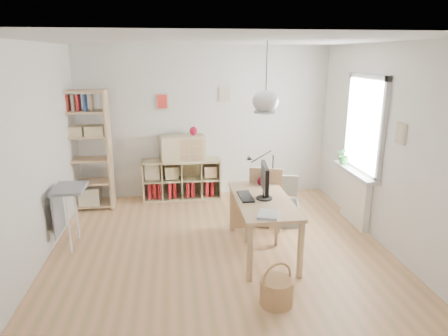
{
  "coord_description": "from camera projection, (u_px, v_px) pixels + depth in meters",
  "views": [
    {
      "loc": [
        -0.56,
        -4.9,
        2.54
      ],
      "look_at": [
        0.1,
        0.3,
        1.05
      ],
      "focal_mm": 32.0,
      "sensor_mm": 36.0,
      "label": 1
    }
  ],
  "objects": [
    {
      "name": "ground",
      "position": [
        220.0,
        248.0,
        5.44
      ],
      "size": [
        4.5,
        4.5,
        0.0
      ],
      "primitive_type": "plane",
      "color": "tan",
      "rests_on": "ground"
    },
    {
      "name": "room_shell",
      "position": [
        266.0,
        101.0,
        4.81
      ],
      "size": [
        4.5,
        4.5,
        4.5
      ],
      "color": "white",
      "rests_on": "ground"
    },
    {
      "name": "window_unit",
      "position": [
        365.0,
        125.0,
        5.85
      ],
      "size": [
        0.07,
        1.16,
        1.46
      ],
      "color": "white",
      "rests_on": "ground"
    },
    {
      "name": "radiator",
      "position": [
        355.0,
        198.0,
        6.16
      ],
      "size": [
        0.1,
        0.8,
        0.8
      ],
      "primitive_type": "cube",
      "color": "white",
      "rests_on": "ground"
    },
    {
      "name": "windowsill",
      "position": [
        355.0,
        172.0,
        6.04
      ],
      "size": [
        0.22,
        1.2,
        0.06
      ],
      "primitive_type": "cube",
      "color": "silver",
      "rests_on": "radiator"
    },
    {
      "name": "desk",
      "position": [
        263.0,
        205.0,
        5.18
      ],
      "size": [
        0.7,
        1.5,
        0.75
      ],
      "color": "#DEB580",
      "rests_on": "ground"
    },
    {
      "name": "cube_shelf",
      "position": [
        181.0,
        182.0,
        7.28
      ],
      "size": [
        1.4,
        0.38,
        0.72
      ],
      "color": "beige",
      "rests_on": "ground"
    },
    {
      "name": "tall_bookshelf",
      "position": [
        85.0,
        146.0,
        6.61
      ],
      "size": [
        0.8,
        0.38,
        2.0
      ],
      "color": "#DEB580",
      "rests_on": "ground"
    },
    {
      "name": "side_table",
      "position": [
        65.0,
        200.0,
        5.34
      ],
      "size": [
        0.4,
        0.55,
        0.85
      ],
      "color": "gray",
      "rests_on": "ground"
    },
    {
      "name": "chair",
      "position": [
        264.0,
        200.0,
        5.66
      ],
      "size": [
        0.61,
        0.61,
        0.98
      ],
      "rotation": [
        0.0,
        0.0,
        -0.33
      ],
      "color": "gray",
      "rests_on": "ground"
    },
    {
      "name": "wicker_basket",
      "position": [
        276.0,
        291.0,
        4.18
      ],
      "size": [
        0.35,
        0.35,
        0.48
      ],
      "rotation": [
        0.0,
        0.0,
        0.35
      ],
      "color": "#AA734C",
      "rests_on": "ground"
    },
    {
      "name": "storage_chest",
      "position": [
        278.0,
        207.0,
        6.29
      ],
      "size": [
        0.81,
        0.87,
        0.69
      ],
      "rotation": [
        0.0,
        0.0,
        -0.25
      ],
      "color": "#BBBBB6",
      "rests_on": "ground"
    },
    {
      "name": "monitor",
      "position": [
        265.0,
        180.0,
        5.07
      ],
      "size": [
        0.21,
        0.52,
        0.45
      ],
      "rotation": [
        0.0,
        0.0,
        -0.11
      ],
      "color": "black",
      "rests_on": "desk"
    },
    {
      "name": "keyboard",
      "position": [
        246.0,
        196.0,
        5.2
      ],
      "size": [
        0.17,
        0.44,
        0.02
      ],
      "primitive_type": "cube",
      "rotation": [
        0.0,
        0.0,
        0.02
      ],
      "color": "black",
      "rests_on": "desk"
    },
    {
      "name": "task_lamp",
      "position": [
        260.0,
        165.0,
        5.59
      ],
      "size": [
        0.42,
        0.16,
        0.45
      ],
      "color": "black",
      "rests_on": "desk"
    },
    {
      "name": "yarn_ball",
      "position": [
        262.0,
        181.0,
        5.64
      ],
      "size": [
        0.13,
        0.13,
        0.13
      ],
      "primitive_type": "sphere",
      "color": "#480919",
      "rests_on": "desk"
    },
    {
      "name": "paper_tray",
      "position": [
        268.0,
        215.0,
        4.6
      ],
      "size": [
        0.31,
        0.35,
        0.03
      ],
      "primitive_type": "cube",
      "rotation": [
        0.0,
        0.0,
        -0.34
      ],
      "color": "silver",
      "rests_on": "desk"
    },
    {
      "name": "drawer_chest",
      "position": [
        182.0,
        148.0,
        7.07
      ],
      "size": [
        0.84,
        0.49,
        0.45
      ],
      "primitive_type": "cube",
      "rotation": [
        0.0,
        0.0,
        0.18
      ],
      "color": "beige",
      "rests_on": "cube_shelf"
    },
    {
      "name": "red_vase",
      "position": [
        193.0,
        131.0,
        7.01
      ],
      "size": [
        0.13,
        0.13,
        0.16
      ],
      "primitive_type": "ellipsoid",
      "color": "maroon",
      "rests_on": "drawer_chest"
    },
    {
      "name": "potted_plant",
      "position": [
        345.0,
        155.0,
        6.32
      ],
      "size": [
        0.31,
        0.29,
        0.29
      ],
      "primitive_type": "imported",
      "rotation": [
        0.0,
        0.0,
        -0.28
      ],
      "color": "#246125",
      "rests_on": "windowsill"
    }
  ]
}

